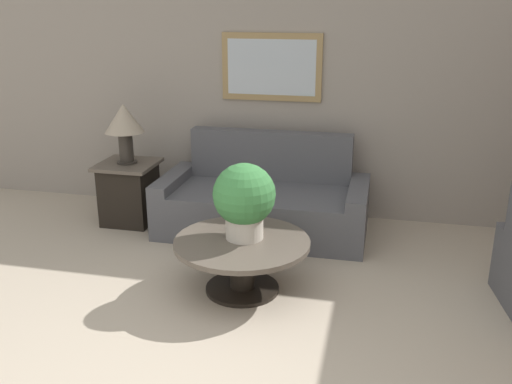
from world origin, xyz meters
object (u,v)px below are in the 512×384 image
object	(u,v)px
side_table	(129,192)
table_lamp	(124,122)
couch_main	(264,203)
coffee_table	(242,254)
potted_plant_on_table	(244,198)

from	to	relation	value
side_table	table_lamp	bearing A→B (deg)	0.00
couch_main	coffee_table	xyz separation A→B (m)	(0.10, -1.24, 0.02)
table_lamp	potted_plant_on_table	bearing A→B (deg)	-36.91
potted_plant_on_table	couch_main	bearing A→B (deg)	94.96
couch_main	coffee_table	world-z (taller)	couch_main
coffee_table	potted_plant_on_table	world-z (taller)	potted_plant_on_table
coffee_table	side_table	world-z (taller)	side_table
side_table	potted_plant_on_table	size ratio (longest dim) A/B	1.06
couch_main	table_lamp	xyz separation A→B (m)	(-1.38, -0.07, 0.75)
potted_plant_on_table	coffee_table	bearing A→B (deg)	-97.81
couch_main	table_lamp	size ratio (longest dim) A/B	3.37
coffee_table	side_table	xyz separation A→B (m)	(-1.48, 1.17, 0.01)
couch_main	potted_plant_on_table	xyz separation A→B (m)	(0.10, -1.19, 0.46)
coffee_table	table_lamp	size ratio (longest dim) A/B	1.77
coffee_table	table_lamp	xyz separation A→B (m)	(-1.48, 1.17, 0.73)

